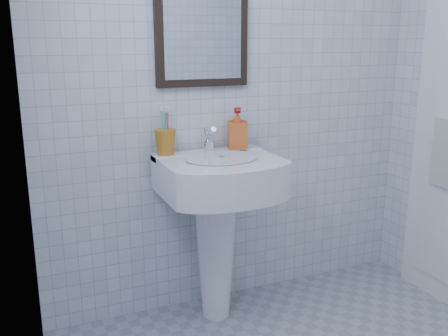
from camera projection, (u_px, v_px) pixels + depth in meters
name	position (u px, v px, depth m)	size (l,w,h in m)	color
wall_back	(236.00, 83.00, 2.71)	(2.20, 0.02, 2.50)	silver
wall_left	(33.00, 134.00, 1.22)	(0.02, 2.40, 2.50)	silver
washbasin	(217.00, 211.00, 2.60)	(0.59, 0.43, 0.91)	white
faucet	(209.00, 141.00, 2.61)	(0.06, 0.12, 0.14)	silver
toothbrush_cup	(165.00, 142.00, 2.54)	(0.11, 0.11, 0.13)	#BA6F1B
soap_dispenser	(237.00, 129.00, 2.68)	(0.10, 0.10, 0.22)	#C03812
wall_mirror	(202.00, 25.00, 2.54)	(0.50, 0.04, 0.62)	black
hand_towel	(445.00, 153.00, 2.75)	(0.03, 0.16, 0.38)	beige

